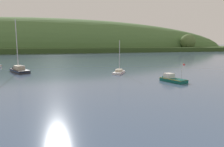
% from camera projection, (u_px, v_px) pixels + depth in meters
% --- Properties ---
extents(far_shoreline_hill, '(476.23, 98.47, 58.37)m').
position_uv_depth(far_shoreline_hill, '(46.00, 51.00, 192.18)').
color(far_shoreline_hill, '#314A21').
rests_on(far_shoreline_hill, ground).
extents(sailboat_near_mooring, '(5.98, 8.87, 14.23)m').
position_uv_depth(sailboat_near_mooring, '(18.00, 71.00, 53.74)').
color(sailboat_near_mooring, '#232328').
rests_on(sailboat_near_mooring, ground).
extents(sailboat_midwater_white, '(4.69, 6.05, 8.89)m').
position_uv_depth(sailboat_midwater_white, '(119.00, 72.00, 51.95)').
color(sailboat_midwater_white, white).
rests_on(sailboat_midwater_white, ground).
extents(fishing_boat_moored, '(3.60, 5.89, 3.47)m').
position_uv_depth(fishing_boat_moored, '(171.00, 80.00, 40.69)').
color(fishing_boat_moored, '#0F564C').
rests_on(fishing_boat_moored, ground).
extents(mooring_buoy_foreground, '(0.76, 0.76, 0.84)m').
position_uv_depth(mooring_buoy_foreground, '(184.00, 65.00, 71.18)').
color(mooring_buoy_foreground, red).
rests_on(mooring_buoy_foreground, ground).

